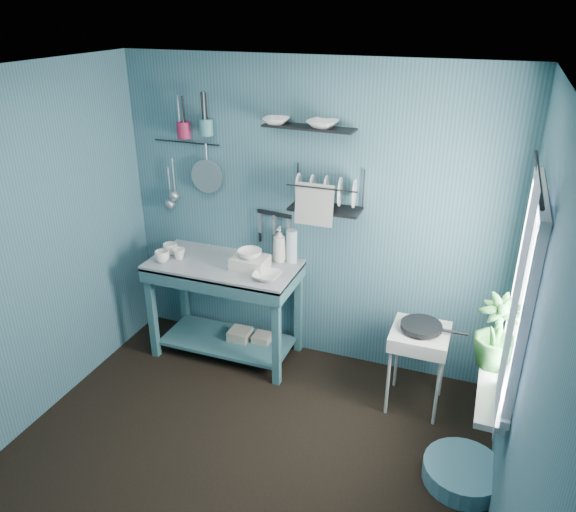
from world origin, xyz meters
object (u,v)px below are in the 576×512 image
(mug_mid, at_px, (179,254))
(dish_rack, at_px, (326,190))
(wash_tub, at_px, (250,263))
(storage_tin_large, at_px, (240,341))
(water_bottle, at_px, (292,246))
(soap_bottle, at_px, (279,244))
(storage_tin_small, at_px, (262,344))
(floor_basin, at_px, (463,473))
(colander, at_px, (207,176))
(frying_pan, at_px, (421,326))
(mug_left, at_px, (162,257))
(work_counter, at_px, (226,309))
(utensil_cup_magenta, at_px, (184,130))
(hotplate_stand, at_px, (416,368))
(utensil_cup_teal, at_px, (206,127))
(mug_right, at_px, (170,249))
(potted_plant, at_px, (497,332))

(mug_mid, bearing_deg, dish_rack, 11.00)
(mug_mid, bearing_deg, wash_tub, 3.63)
(wash_tub, height_order, storage_tin_large, wash_tub)
(water_bottle, height_order, storage_tin_large, water_bottle)
(soap_bottle, distance_m, storage_tin_small, 0.94)
(storage_tin_large, xyz_separation_m, floor_basin, (1.97, -0.84, -0.04))
(wash_tub, xyz_separation_m, colander, (-0.49, 0.27, 0.59))
(frying_pan, xyz_separation_m, floor_basin, (0.42, -0.66, -0.63))
(soap_bottle, xyz_separation_m, water_bottle, (0.10, 0.02, -0.01))
(mug_left, xyz_separation_m, storage_tin_small, (0.78, 0.24, -0.83))
(soap_bottle, bearing_deg, work_counter, -154.54)
(dish_rack, xyz_separation_m, utensil_cup_magenta, (-1.22, 0.05, 0.36))
(wash_tub, bearing_deg, frying_pan, -4.49)
(wash_tub, height_order, water_bottle, water_bottle)
(hotplate_stand, bearing_deg, utensil_cup_teal, 171.14)
(work_counter, distance_m, floor_basin, 2.25)
(wash_tub, distance_m, storage_tin_small, 0.84)
(mug_left, relative_size, water_bottle, 0.44)
(mug_left, xyz_separation_m, utensil_cup_teal, (0.27, 0.38, 1.01))
(soap_bottle, bearing_deg, storage_tin_small, -135.00)
(wash_tub, height_order, hotplate_stand, wash_tub)
(colander, bearing_deg, wash_tub, -28.83)
(soap_bottle, height_order, colander, colander)
(hotplate_stand, relative_size, utensil_cup_teal, 5.10)
(wash_tub, xyz_separation_m, soap_bottle, (0.17, 0.22, 0.10))
(mug_right, relative_size, soap_bottle, 0.41)
(mug_mid, bearing_deg, water_bottle, 17.28)
(work_counter, height_order, mug_left, mug_left)
(work_counter, xyz_separation_m, dish_rack, (0.81, 0.17, 1.10))
(dish_rack, distance_m, utensil_cup_magenta, 1.28)
(frying_pan, height_order, storage_tin_small, frying_pan)
(utensil_cup_magenta, bearing_deg, frying_pan, -9.67)
(wash_tub, xyz_separation_m, hotplate_stand, (1.40, -0.11, -0.60))
(utensil_cup_magenta, bearing_deg, mug_left, -100.03)
(mug_mid, height_order, soap_bottle, soap_bottle)
(hotplate_stand, bearing_deg, dish_rack, 162.08)
(mug_right, height_order, dish_rack, dish_rack)
(hotplate_stand, xyz_separation_m, potted_plant, (0.48, -0.52, 0.73))
(mug_left, height_order, water_bottle, water_bottle)
(frying_pan, bearing_deg, mug_mid, 178.03)
(wash_tub, relative_size, floor_basin, 0.55)
(work_counter, relative_size, floor_basin, 2.42)
(mug_right, xyz_separation_m, storage_tin_large, (0.60, 0.05, -0.82))
(frying_pan, bearing_deg, floor_basin, -57.38)
(water_bottle, bearing_deg, wash_tub, -138.37)
(potted_plant, distance_m, floor_basin, 1.01)
(water_bottle, bearing_deg, potted_plant, -28.29)
(mug_right, bearing_deg, mug_mid, -26.57)
(mug_right, xyz_separation_m, dish_rack, (1.31, 0.17, 0.62))
(work_counter, bearing_deg, mug_mid, -159.45)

